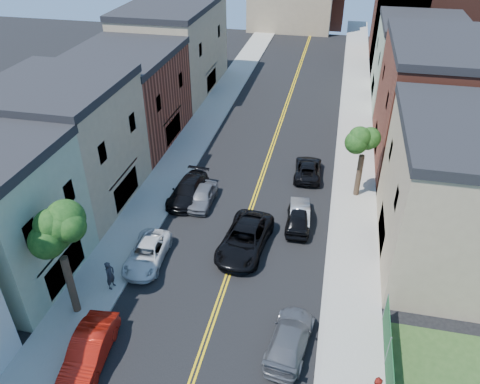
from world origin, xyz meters
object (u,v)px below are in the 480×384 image
Objects in this scene: grey_car_left at (203,196)px; dark_car_right_far at (308,169)px; red_sedan at (89,350)px; grey_car_right at (290,338)px; black_car_left at (188,190)px; black_car_right at (299,218)px; black_suv_lane at (245,239)px; pedestrian_left at (110,275)px; white_pickup at (147,254)px; silver_car_right at (300,212)px.

grey_car_left reaches higher than dark_car_right_far.
red_sedan is 0.97× the size of grey_car_right.
black_car_left is at bearing 161.16° from grey_car_left.
dark_car_right_far is at bearing 60.42° from red_sedan.
black_car_right is (8.97, -1.81, -0.01)m from black_car_left.
black_suv_lane reaches higher than dark_car_right_far.
black_car_left is 2.70× the size of pedestrian_left.
white_pickup is 11.51m from silver_car_right.
pedestrian_left is (-7.20, -5.47, 0.27)m from black_suv_lane.
pedestrian_left is at bearing 97.28° from red_sedan.
black_suv_lane is (-4.02, 7.56, 0.13)m from grey_car_right.
pedestrian_left is at bearing -137.44° from black_suv_lane.
black_car_left is 1.11× the size of dark_car_right_far.
black_car_right reaches higher than grey_car_left.
silver_car_right is (9.30, 14.70, -0.12)m from red_sedan.
black_suv_lane is at bearing 20.49° from white_pickup.
dark_car_right_far is at bearing -95.61° from silver_car_right.
red_sedan is at bearing -157.90° from pedestrian_left.
white_pickup is at bearing -150.86° from black_suv_lane.
grey_car_right is (10.02, -4.91, 0.05)m from white_pickup.
red_sedan is 12.15m from black_suv_lane.
grey_car_right reaches higher than dark_car_right_far.
grey_car_right is at bearing 10.71° from red_sedan.
white_pickup is at bearing 52.79° from dark_car_right_far.
grey_car_left is 7.72m from black_car_right.
black_car_left is 7.66m from black_suv_lane.
grey_car_left is at bearing -14.98° from black_car_left.
red_sedan is 1.01× the size of white_pickup.
dark_car_right_far is (9.30, 13.37, -0.01)m from white_pickup.
silver_car_right is (0.00, 0.80, -0.07)m from black_car_right.
dark_car_right_far is 19.31m from pedestrian_left.
red_sedan is at bearing 54.02° from black_car_right.
black_suv_lane reaches higher than red_sedan.
grey_car_left is 0.93× the size of black_car_right.
black_suv_lane reaches higher than white_pickup.
grey_car_right is (8.32, -12.23, 0.03)m from grey_car_left.
black_car_left is at bearing 82.82° from red_sedan.
dark_car_right_far is (8.97, 5.57, -0.10)m from black_car_left.
black_suv_lane is at bearing -47.11° from grey_car_left.
red_sedan is at bearing -87.04° from black_car_left.
black_suv_lane reaches higher than grey_car_right.
white_pickup is 7.81m from black_car_left.
red_sedan is at bearing -96.06° from grey_car_left.
black_car_right is at bearing 50.24° from red_sedan.
red_sedan is 7.92m from white_pickup.
red_sedan reaches higher than white_pickup.
grey_car_left is (1.70, 7.32, 0.03)m from white_pickup.
grey_car_right reaches higher than grey_car_left.
black_suv_lane is at bearing -38.10° from black_car_left.
black_car_left is 10.56m from dark_car_right_far.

